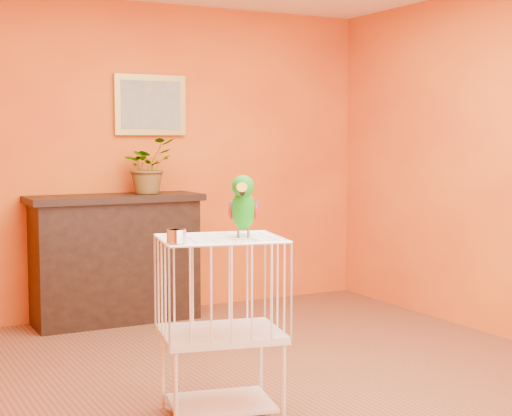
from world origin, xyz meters
TOP-DOWN VIEW (x-y plane):
  - ground at (0.00, 0.00)m, footprint 4.50×4.50m
  - room_shell at (0.00, 0.00)m, footprint 4.50×4.50m
  - console_cabinet at (-0.39, 2.01)m, footprint 1.38×0.50m
  - potted_plant at (-0.10, 1.98)m, footprint 0.55×0.58m
  - framed_picture at (0.00, 2.22)m, footprint 0.62×0.04m
  - birdcage at (-0.57, -0.36)m, footprint 0.71×0.60m
  - feed_cup at (-0.86, -0.47)m, footprint 0.09×0.09m
  - parrot at (-0.46, -0.40)m, footprint 0.21×0.28m

SIDE VIEW (x-z plane):
  - ground at x=0.00m, z-range 0.00..0.00m
  - birdcage at x=-0.57m, z-range 0.02..0.98m
  - console_cabinet at x=-0.39m, z-range 0.00..1.03m
  - feed_cup at x=-0.86m, z-range 0.96..1.03m
  - parrot at x=-0.46m, z-range 0.96..1.29m
  - potted_plant at x=-0.10m, z-range 1.02..1.38m
  - room_shell at x=0.00m, z-range -0.67..3.83m
  - framed_picture at x=0.00m, z-range 1.50..2.00m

